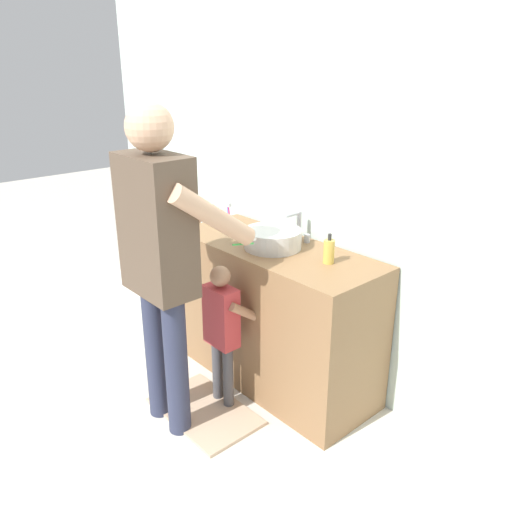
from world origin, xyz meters
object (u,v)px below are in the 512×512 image
object	(u,v)px
toothbrush_cup	(231,226)
child_toddler	(223,324)
soap_bottle	(329,251)
adult_parent	(161,246)

from	to	relation	value
toothbrush_cup	child_toddler	bearing A→B (deg)	-45.42
child_toddler	soap_bottle	bearing A→B (deg)	49.63
toothbrush_cup	adult_parent	bearing A→B (deg)	-68.12
soap_bottle	child_toddler	bearing A→B (deg)	-130.37
child_toddler	adult_parent	distance (m)	0.61
child_toddler	toothbrush_cup	bearing A→B (deg)	134.58
toothbrush_cup	child_toddler	xyz separation A→B (m)	(0.35, -0.35, -0.42)
toothbrush_cup	soap_bottle	bearing A→B (deg)	6.97
soap_bottle	adult_parent	bearing A→B (deg)	-121.04
soap_bottle	adult_parent	xyz separation A→B (m)	(-0.45, -0.75, 0.09)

